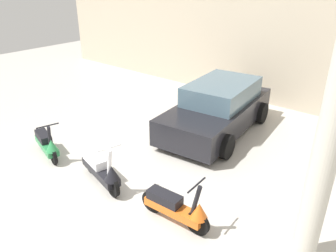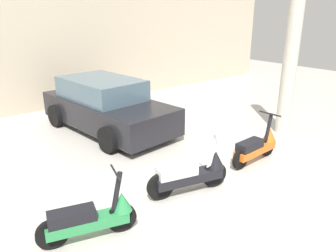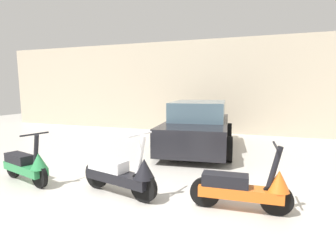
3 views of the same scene
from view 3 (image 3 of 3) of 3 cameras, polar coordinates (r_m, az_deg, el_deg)
ground_plane at (r=4.03m, az=-10.69°, el=-17.59°), size 28.00×28.00×0.00m
wall_back at (r=10.52m, az=9.15°, el=8.43°), size 19.60×0.12×3.63m
scooter_front_left at (r=5.54m, az=-28.43°, el=-7.45°), size 1.36×0.64×0.97m
scooter_front_right at (r=4.39m, az=-10.16°, el=-10.03°), size 1.51×0.68×1.07m
scooter_front_center at (r=3.95m, az=16.31°, el=-12.73°), size 1.43×0.51×1.00m
car_rear_left at (r=7.71m, az=6.58°, el=-0.02°), size 2.27×4.17×1.36m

